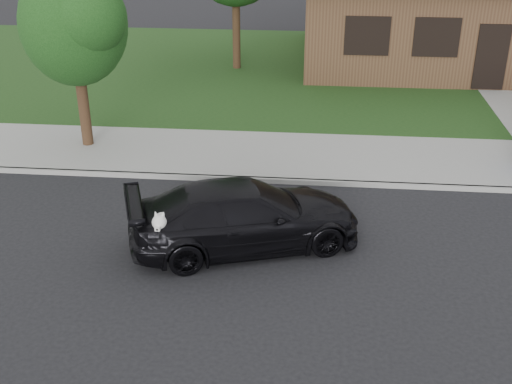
{
  "coord_description": "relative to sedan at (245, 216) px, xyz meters",
  "views": [
    {
      "loc": [
        -1.64,
        -10.03,
        6.41
      ],
      "look_at": [
        -2.64,
        0.75,
        1.1
      ],
      "focal_mm": 45.0,
      "sensor_mm": 36.0,
      "label": 1
    }
  ],
  "objects": [
    {
      "name": "curb",
      "position": [
        2.85,
        2.86,
        -0.58
      ],
      "size": [
        60.0,
        0.12,
        0.12
      ],
      "primitive_type": "cube",
      "color": "gray",
      "rests_on": "ground"
    },
    {
      "name": "tree_2",
      "position": [
        -4.53,
        4.47,
        2.63
      ],
      "size": [
        2.73,
        2.6,
        4.59
      ],
      "color": "#332114",
      "rests_on": "ground"
    },
    {
      "name": "ground",
      "position": [
        2.85,
        -0.64,
        -0.64
      ],
      "size": [
        120.0,
        120.0,
        0.0
      ],
      "primitive_type": "plane",
      "color": "black",
      "rests_on": "ground"
    },
    {
      "name": "lawn",
      "position": [
        2.85,
        12.36,
        -0.58
      ],
      "size": [
        60.0,
        13.0,
        0.13
      ],
      "primitive_type": "cube",
      "color": "#193814",
      "rests_on": "ground"
    },
    {
      "name": "sidewalk",
      "position": [
        2.85,
        4.36,
        -0.58
      ],
      "size": [
        60.0,
        3.0,
        0.12
      ],
      "primitive_type": "cube",
      "color": "gray",
      "rests_on": "ground"
    },
    {
      "name": "sedan",
      "position": [
        0.0,
        0.0,
        0.0
      ],
      "size": [
        4.76,
        3.13,
        1.28
      ],
      "rotation": [
        0.0,
        0.0,
        1.9
      ],
      "color": "black",
      "rests_on": "ground"
    },
    {
      "name": "house",
      "position": [
        6.85,
        14.36,
        1.49
      ],
      "size": [
        12.6,
        8.6,
        4.65
      ],
      "color": "#422B1C",
      "rests_on": "ground"
    }
  ]
}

